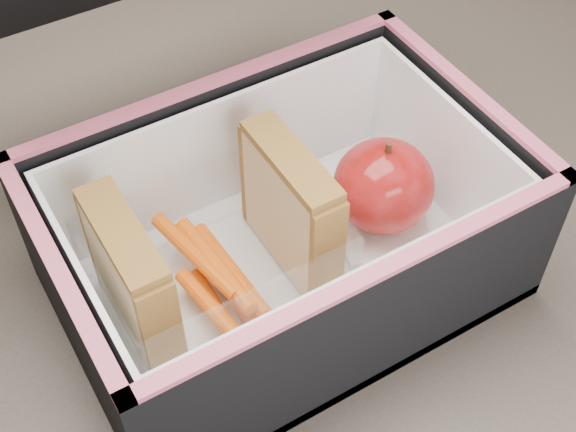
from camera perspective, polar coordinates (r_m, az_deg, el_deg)
name	(u,v)px	position (r m, az deg, el deg)	size (l,w,h in m)	color
kitchen_table	(337,278)	(0.76, 3.49, -4.40)	(1.20, 0.80, 0.75)	brown
lunch_bag	(279,218)	(0.59, -0.65, -0.15)	(0.33, 0.36, 0.29)	black
plastic_tub	(216,261)	(0.59, -5.12, -3.23)	(0.17, 0.12, 0.07)	white
sandwich_left	(132,280)	(0.56, -11.03, -4.49)	(0.03, 0.10, 0.11)	#DCC488
sandwich_right	(291,209)	(0.59, 0.20, 0.54)	(0.03, 0.10, 0.11)	#DCC488
carrot_sticks	(220,287)	(0.60, -4.83, -5.07)	(0.05, 0.15, 0.03)	#D85D0F
paper_napkin	(380,223)	(0.66, 6.58, -0.47)	(0.08, 0.08, 0.01)	white
red_apple	(384,186)	(0.63, 6.81, 2.14)	(0.11, 0.11, 0.08)	#830B02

